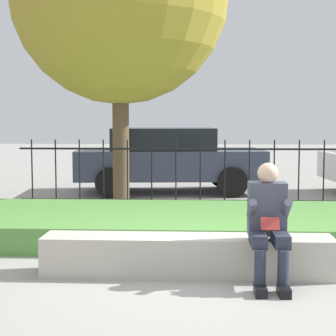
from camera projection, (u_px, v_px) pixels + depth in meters
ground_plane at (202, 275)px, 5.97m from camera, size 60.00×60.00×0.00m
stone_bench at (187, 258)px, 5.96m from camera, size 3.08×0.48×0.42m
person_seated_reader at (268, 220)px, 5.61m from camera, size 0.42×0.73×1.22m
grass_berm at (201, 225)px, 7.88m from camera, size 8.25×2.47×0.34m
iron_fence at (200, 176)px, 9.58m from camera, size 6.25×0.03×1.30m
car_parked_center at (168, 158)px, 12.61m from camera, size 4.27×2.21×1.45m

